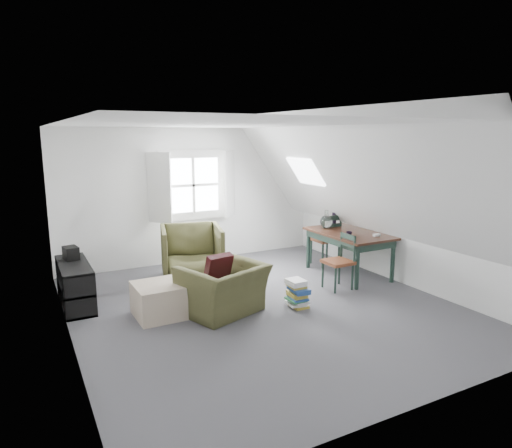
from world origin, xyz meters
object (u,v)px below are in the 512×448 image
media_shelf (76,287)px  armchair_far (193,279)px  dining_chair_far (327,239)px  magazine_stack (297,293)px  dining_table (349,238)px  dining_chair_near (340,261)px  ottoman (161,300)px  armchair_near (223,313)px

media_shelf → armchair_far: bearing=7.7°
dining_chair_far → magazine_stack: 2.23m
magazine_stack → dining_table: bearing=28.4°
dining_chair_near → ottoman: bearing=-116.2°
armchair_near → dining_table: (2.60, 0.58, 0.65)m
armchair_far → dining_chair_far: 2.55m
armchair_near → dining_table: 2.74m
dining_chair_near → media_shelf: bearing=-128.3°
armchair_near → ottoman: ottoman is taller
armchair_near → dining_chair_near: (2.02, 0.08, 0.45)m
armchair_far → dining_chair_near: size_ratio=1.16×
ottoman → dining_chair_near: size_ratio=0.77×
armchair_near → armchair_far: armchair_far is taller
dining_chair_near → armchair_far: bearing=-151.0°
dining_table → media_shelf: dining_table is taller
dining_table → dining_chair_near: (-0.58, -0.50, -0.20)m
armchair_far → ottoman: (-0.92, -1.31, 0.22)m
armchair_near → ottoman: size_ratio=1.56×
dining_chair_far → magazine_stack: (-1.61, -1.52, -0.30)m
dining_chair_near → dining_table: bearing=109.2°
armchair_far → armchair_near: bearing=-80.8°
dining_chair_far → media_shelf: size_ratio=0.80×
armchair_far → dining_chair_near: (1.87, -1.53, 0.45)m
ottoman → dining_table: size_ratio=0.44×
dining_chair_far → media_shelf: dining_chair_far is taller
armchair_far → magazine_stack: bearing=-51.2°
media_shelf → dining_chair_near: bearing=-21.4°
armchair_far → dining_table: size_ratio=0.67×
dining_table → armchair_far: bearing=152.4°
dining_chair_near → magazine_stack: dining_chair_near is taller
ottoman → magazine_stack: bearing=-18.1°
dining_chair_far → dining_chair_near: bearing=76.7°
ottoman → dining_chair_far: dining_chair_far is taller
armchair_near → ottoman: (-0.77, 0.30, 0.22)m
dining_table → dining_chair_far: bearing=83.4°
armchair_near → magazine_stack: 1.06m
dining_chair_far → dining_chair_near: size_ratio=1.12×
dining_table → dining_chair_near: dining_chair_near is taller
armchair_near → dining_chair_near: dining_chair_near is taller
dining_chair_far → armchair_far: bearing=5.5°
ottoman → dining_table: dining_table is taller
ottoman → media_shelf: media_shelf is taller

